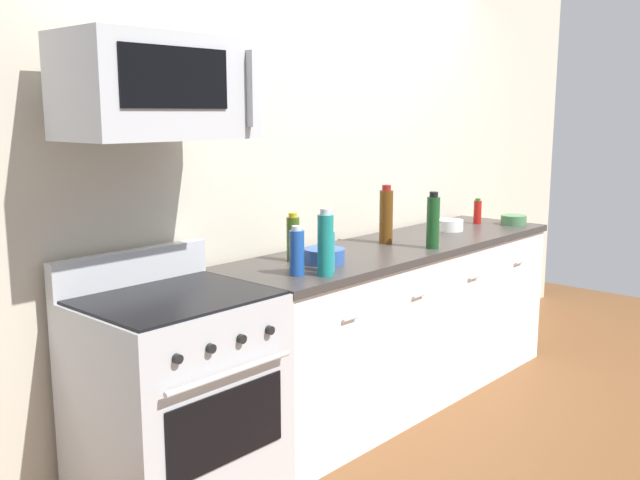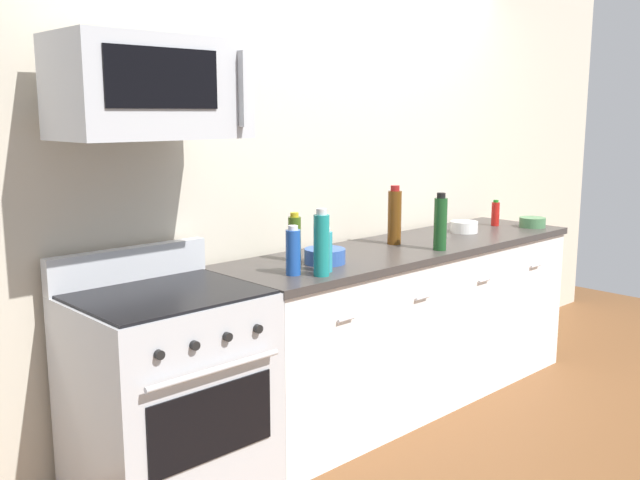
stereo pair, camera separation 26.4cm
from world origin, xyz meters
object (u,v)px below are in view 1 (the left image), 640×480
Objects in this scene: range_oven at (176,400)px; bottle_hot_sauce_red at (478,212)px; microwave at (158,88)px; bottle_sparkling_teal at (325,244)px; bottle_wine_green at (433,222)px; bottle_wine_amber at (386,216)px; bottle_soda_blue at (297,252)px; bowl_blue_mixing at (324,255)px; bowl_green_glaze at (514,220)px; bottle_olive_oil at (293,238)px; bowl_white_ceramic at (450,225)px; bottle_dish_soap at (328,251)px.

range_oven is 6.27× the size of bottle_hot_sauce_red.
bottle_sparkling_teal is (0.69, -0.27, -0.68)m from microwave.
bottle_wine_amber is (-0.05, 0.28, 0.01)m from bottle_wine_green.
bottle_soda_blue is 0.14m from bottle_sparkling_teal.
range_oven is 1.01m from bowl_blue_mixing.
bottle_wine_green is 0.98m from bottle_soda_blue.
microwave is at bearing 175.62° from bowl_green_glaze.
bottle_olive_oil is at bearing 47.44° from bottle_soda_blue.
bottle_sparkling_teal is 1.49m from bowl_white_ceramic.
bottle_sparkling_teal reaches higher than bottle_olive_oil.
bottle_sparkling_teal is (-1.84, -0.27, 0.07)m from bottle_hot_sauce_red.
bowl_green_glaze is (1.12, -0.22, -0.12)m from bottle_wine_amber.
bottle_hot_sauce_red is at bearing 8.35° from bottle_sparkling_teal.
bottle_dish_soap is 1.41m from bowl_white_ceramic.
bottle_olive_oil reaches higher than bowl_white_ceramic.
bowl_white_ceramic is at bearing 9.82° from bottle_sparkling_teal.
bottle_olive_oil is 1.43× the size of bottle_hot_sauce_red.
bottle_hot_sauce_red is 0.74× the size of bottle_soda_blue.
microwave is 1.08m from bottle_dish_soap.
bowl_white_ceramic is (1.55, 0.15, -0.07)m from bottle_soda_blue.
bottle_dish_soap is (-0.82, 0.04, -0.05)m from bottle_wine_green.
bottle_dish_soap reaches higher than bowl_blue_mixing.
bottle_soda_blue reaches higher than bottle_hot_sauce_red.
bottle_soda_blue is at bearing 174.38° from bottle_wine_green.
bottle_soda_blue reaches higher than bowl_green_glaze.
bottle_soda_blue is at bearing 128.71° from bottle_sparkling_teal.
microwave is 1.09m from bottle_olive_oil.
microwave reaches higher than bottle_olive_oil.
bottle_dish_soap is (-0.06, -0.29, -0.02)m from bottle_olive_oil.
bottle_soda_blue reaches higher than bowl_blue_mixing.
bowl_green_glaze is at bearing -3.76° from bowl_blue_mixing.
bottle_olive_oil is 0.71m from bottle_wine_amber.
range_oven is 3.45× the size of bottle_sparkling_teal.
range_oven is 2.21m from bowl_white_ceramic.
bottle_hot_sauce_red is at bearing 0.96° from range_oven.
bottle_wine_amber is at bearing -3.64° from bottle_olive_oil.
bottle_soda_blue is 0.95m from bottle_wine_amber.
bowl_blue_mixing is at bearing -2.72° from range_oven.
bottle_soda_blue is at bearing 179.08° from bowl_green_glaze.
bottle_wine_amber is (-0.99, 0.02, 0.08)m from bottle_hot_sauce_red.
bottle_sparkling_teal is at bearing -146.30° from bottle_dish_soap.
range_oven is at bearing -179.28° from bowl_white_ceramic.
bottle_soda_blue is 1.37× the size of bowl_green_glaze.
bottle_dish_soap is (0.07, 0.05, -0.05)m from bottle_sparkling_teal.
bottle_hot_sauce_red is 0.55× the size of bottle_sparkling_teal.
bottle_sparkling_teal reaches higher than bowl_blue_mixing.
bottle_hot_sauce_red is at bearing -2.25° from bottle_olive_oil.
bottle_wine_green is at bearing -14.46° from bowl_blue_mixing.
microwave is at bearing 170.45° from bottle_wine_green.
bowl_white_ceramic is (0.62, -0.04, -0.12)m from bottle_wine_amber.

